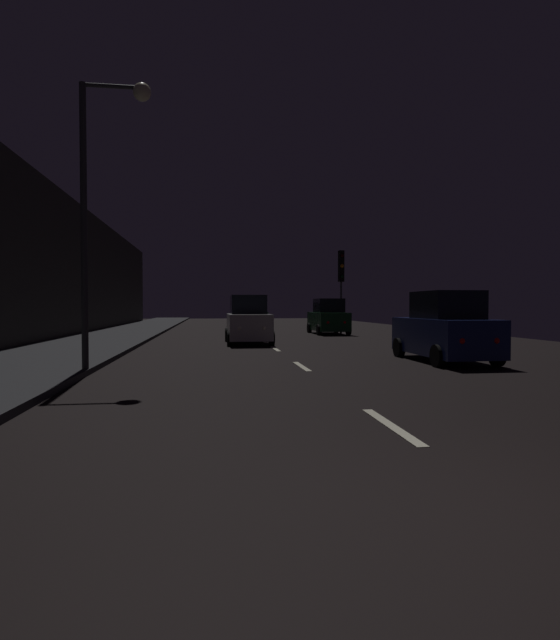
% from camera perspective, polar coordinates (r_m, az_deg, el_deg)
% --- Properties ---
extents(ground, '(27.72, 84.00, 0.02)m').
position_cam_1_polar(ground, '(28.44, -2.70, -1.86)').
color(ground, black).
extents(sidewalk_left, '(4.40, 84.00, 0.15)m').
position_cam_1_polar(sidewalk_left, '(28.79, -18.08, -1.73)').
color(sidewalk_left, '#28282B').
rests_on(sidewalk_left, ground).
extents(building_facade_left, '(0.80, 63.00, 7.51)m').
position_cam_1_polar(building_facade_left, '(26.05, -25.21, 5.96)').
color(building_facade_left, '#2D2B28').
rests_on(building_facade_left, ground).
extents(lane_centerline, '(0.16, 31.54, 0.01)m').
position_cam_1_polar(lane_centerline, '(20.36, -0.68, -3.18)').
color(lane_centerline, beige).
rests_on(lane_centerline, ground).
extents(traffic_light_far_right, '(0.33, 0.47, 5.08)m').
position_cam_1_polar(traffic_light_far_right, '(31.12, 6.93, 5.28)').
color(traffic_light_far_right, '#38383A').
rests_on(traffic_light_far_right, ground).
extents(streetlamp_overhead, '(1.70, 0.44, 7.16)m').
position_cam_1_polar(streetlamp_overhead, '(13.47, -19.33, 14.61)').
color(streetlamp_overhead, '#2D2D30').
rests_on(streetlamp_overhead, ground).
extents(car_approaching_headlights, '(2.01, 4.34, 2.19)m').
position_cam_1_polar(car_approaching_headlights, '(22.94, -3.62, -0.16)').
color(car_approaching_headlights, silver).
rests_on(car_approaching_headlights, ground).
extents(car_parked_right_near, '(1.97, 4.26, 2.14)m').
position_cam_1_polar(car_parked_right_near, '(16.21, 18.08, -1.01)').
color(car_parked_right_near, '#141E51').
rests_on(car_parked_right_near, ground).
extents(car_distant_taillights, '(1.83, 3.97, 2.00)m').
position_cam_1_polar(car_distant_taillights, '(41.84, -2.75, 0.50)').
color(car_distant_taillights, '#0F3819').
rests_on(car_distant_taillights, ground).
extents(car_parked_right_far, '(1.97, 4.27, 2.15)m').
position_cam_1_polar(car_parked_right_far, '(30.88, 5.46, 0.24)').
color(car_parked_right_far, '#0F3819').
rests_on(car_parked_right_far, ground).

